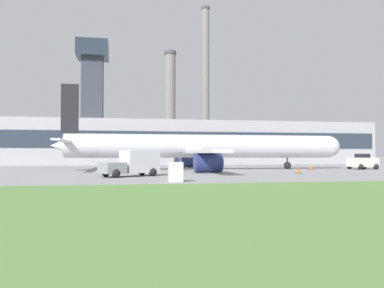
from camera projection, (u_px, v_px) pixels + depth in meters
The scene contains 10 objects.
ground_plane at pixel (212, 171), 42.18m from camera, with size 400.00×400.00×0.00m, color gray.
terminal_building at pixel (171, 141), 73.89m from camera, with size 78.44×13.83×23.44m.
smokestack_left at pixel (170, 105), 107.96m from camera, with size 3.51×3.51×31.77m.
smokestack_right at pixel (205, 83), 110.15m from camera, with size 2.61×2.61×45.57m.
airplane at pixel (201, 147), 46.42m from camera, with size 36.52×30.07×10.16m.
pushback_tug at pixel (362, 162), 47.69m from camera, with size 3.57×2.98×1.97m.
baggage_truck at pixel (134, 164), 32.24m from camera, with size 5.34×4.12×2.22m.
traffic_cone_near_nose at pixel (298, 171), 37.52m from camera, with size 0.62×0.62×0.56m.
traffic_cone_wingtip at pixel (311, 167), 46.01m from camera, with size 0.54×0.54×0.72m.
utility_cabinet at pixel (176, 172), 25.75m from camera, with size 0.97×0.83×1.37m.
Camera 1 is at (-9.71, -41.18, 1.90)m, focal length 35.00 mm.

